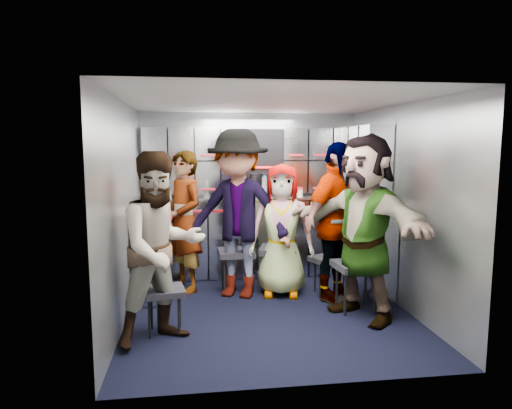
{
  "coord_description": "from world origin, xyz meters",
  "views": [
    {
      "loc": [
        -0.72,
        -4.45,
        1.68
      ],
      "look_at": [
        -0.08,
        0.35,
        1.05
      ],
      "focal_mm": 32.0,
      "sensor_mm": 36.0,
      "label": 1
    }
  ],
  "objects": [
    {
      "name": "floor",
      "position": [
        0.0,
        0.0,
        0.0
      ],
      "size": [
        3.0,
        3.0,
        0.0
      ],
      "primitive_type": "plane",
      "color": "black",
      "rests_on": "ground"
    },
    {
      "name": "wall_back",
      "position": [
        0.0,
        1.5,
        1.05
      ],
      "size": [
        2.8,
        0.04,
        2.1
      ],
      "primitive_type": "cube",
      "color": "gray",
      "rests_on": "ground"
    },
    {
      "name": "wall_left",
      "position": [
        -1.4,
        0.0,
        1.05
      ],
      "size": [
        0.04,
        3.0,
        2.1
      ],
      "primitive_type": "cube",
      "color": "gray",
      "rests_on": "ground"
    },
    {
      "name": "wall_right",
      "position": [
        1.4,
        0.0,
        1.05
      ],
      "size": [
        0.04,
        3.0,
        2.1
      ],
      "primitive_type": "cube",
      "color": "gray",
      "rests_on": "ground"
    },
    {
      "name": "ceiling",
      "position": [
        0.0,
        0.0,
        2.1
      ],
      "size": [
        2.8,
        3.0,
        0.02
      ],
      "primitive_type": "cube",
      "color": "silver",
      "rests_on": "wall_back"
    },
    {
      "name": "cart_bank_back",
      "position": [
        0.0,
        1.29,
        0.49
      ],
      "size": [
        2.68,
        0.38,
        0.99
      ],
      "primitive_type": "cube",
      "color": "#A4AAB4",
      "rests_on": "ground"
    },
    {
      "name": "cart_bank_left",
      "position": [
        -1.19,
        0.56,
        0.49
      ],
      "size": [
        0.38,
        0.76,
        0.99
      ],
      "primitive_type": "cube",
      "color": "#A4AAB4",
      "rests_on": "ground"
    },
    {
      "name": "counter",
      "position": [
        0.0,
        1.29,
        1.01
      ],
      "size": [
        2.68,
        0.42,
        0.03
      ],
      "primitive_type": "cube",
      "color": "#AEB0B5",
      "rests_on": "cart_bank_back"
    },
    {
      "name": "locker_bank_back",
      "position": [
        0.0,
        1.35,
        1.49
      ],
      "size": [
        2.68,
        0.28,
        0.82
      ],
      "primitive_type": "cube",
      "color": "#A4AAB4",
      "rests_on": "wall_back"
    },
    {
      "name": "locker_bank_right",
      "position": [
        1.25,
        0.7,
        1.49
      ],
      "size": [
        0.28,
        1.0,
        0.82
      ],
      "primitive_type": "cube",
      "color": "#A4AAB4",
      "rests_on": "wall_right"
    },
    {
      "name": "right_cabinet",
      "position": [
        1.25,
        0.6,
        0.5
      ],
      "size": [
        0.28,
        1.2,
        1.0
      ],
      "primitive_type": "cube",
      "color": "#A4AAB4",
      "rests_on": "ground"
    },
    {
      "name": "coffee_niche",
      "position": [
        0.18,
        1.41,
        1.47
      ],
      "size": [
        0.46,
        0.16,
        0.84
      ],
      "primitive_type": null,
      "color": "black",
      "rests_on": "wall_back"
    },
    {
      "name": "red_latch_strip",
      "position": [
        0.0,
        1.09,
        0.88
      ],
      "size": [
        2.6,
        0.02,
        0.03
      ],
      "primitive_type": "cube",
      "color": "#B21826",
      "rests_on": "cart_bank_back"
    },
    {
      "name": "jump_seat_near_left",
      "position": [
        -1.01,
        -0.43,
        0.36
      ],
      "size": [
        0.4,
        0.38,
        0.41
      ],
      "rotation": [
        0.0,
        0.0,
        0.16
      ],
      "color": "black",
      "rests_on": "ground"
    },
    {
      "name": "jump_seat_mid_left",
      "position": [
        -0.26,
        0.69,
        0.42
      ],
      "size": [
        0.41,
        0.39,
        0.48
      ],
      "rotation": [
        0.0,
        0.0,
        0.03
      ],
      "color": "black",
      "rests_on": "ground"
    },
    {
      "name": "jump_seat_center",
      "position": [
        0.23,
        0.67,
        0.44
      ],
      "size": [
        0.51,
        0.5,
        0.5
      ],
      "rotation": [
        0.0,
        0.0,
        -0.26
      ],
      "color": "black",
      "rests_on": "ground"
    },
    {
      "name": "jump_seat_mid_right",
      "position": [
        0.77,
        0.41,
        0.38
      ],
      "size": [
        0.48,
        0.47,
        0.43
      ],
      "rotation": [
        0.0,
        0.0,
        0.42
      ],
      "color": "black",
      "rests_on": "ground"
    },
    {
      "name": "jump_seat_near_right",
      "position": [
        0.89,
        -0.12,
        0.44
      ],
      "size": [
        0.46,
        0.44,
        0.5
      ],
      "rotation": [
        0.0,
        0.0,
        0.08
      ],
      "color": "black",
      "rests_on": "ground"
    },
    {
      "name": "attendant_standing",
      "position": [
        -0.85,
        0.8,
        0.81
      ],
      "size": [
        0.64,
        0.71,
        1.62
      ],
      "primitive_type": "imported",
      "rotation": [
        0.0,
        0.0,
        -1.01
      ],
      "color": "black",
      "rests_on": "ground"
    },
    {
      "name": "attendant_arc_a",
      "position": [
        -1.01,
        -0.61,
        0.82
      ],
      "size": [
        0.99,
        0.92,
        1.63
      ],
      "primitive_type": "imported",
      "rotation": [
        0.0,
        0.0,
        0.5
      ],
      "color": "black",
      "rests_on": "ground"
    },
    {
      "name": "attendant_arc_b",
      "position": [
        -0.26,
        0.51,
        0.93
      ],
      "size": [
        1.38,
        1.11,
        1.86
      ],
      "primitive_type": "imported",
      "rotation": [
        0.0,
        0.0,
        -0.4
      ],
      "color": "black",
      "rests_on": "ground"
    },
    {
      "name": "attendant_arc_c",
      "position": [
        0.23,
        0.49,
        0.74
      ],
      "size": [
        0.8,
        0.61,
        1.48
      ],
      "primitive_type": "imported",
      "rotation": [
        0.0,
        0.0,
        -0.2
      ],
      "color": "black",
      "rests_on": "ground"
    },
    {
      "name": "attendant_arc_d",
      "position": [
        0.77,
        0.23,
        0.86
      ],
      "size": [
        1.04,
        0.97,
        1.72
      ],
      "primitive_type": "imported",
      "rotation": [
        0.0,
        0.0,
        0.7
      ],
      "color": "black",
      "rests_on": "ground"
    },
    {
      "name": "attendant_arc_e",
      "position": [
        0.89,
        -0.3,
        0.9
      ],
      "size": [
        1.25,
        1.72,
        1.8
      ],
      "primitive_type": "imported",
      "rotation": [
        0.0,
        0.0,
        -1.08
      ],
      "color": "black",
      "rests_on": "ground"
    },
    {
      "name": "bottle_left",
      "position": [
        -0.58,
        1.24,
        1.14
      ],
      "size": [
        0.07,
        0.07,
        0.22
      ],
      "primitive_type": "cylinder",
      "color": "white",
      "rests_on": "counter"
    },
    {
      "name": "bottle_mid",
      "position": [
        -0.33,
        1.24,
        1.15
      ],
      "size": [
        0.06,
        0.06,
        0.24
      ],
      "primitive_type": "cylinder",
      "color": "white",
      "rests_on": "counter"
    },
    {
      "name": "bottle_right",
      "position": [
        0.15,
        1.24,
        1.16
      ],
      "size": [
        0.06,
        0.06,
        0.25
      ],
      "primitive_type": "cylinder",
      "color": "white",
      "rests_on": "counter"
    },
    {
      "name": "cup_left",
      "position": [
        -1.05,
        1.23,
        1.07
      ],
      "size": [
        0.09,
        0.09,
        0.09
      ],
      "primitive_type": "cylinder",
      "color": "#CAB28E",
      "rests_on": "counter"
    },
    {
      "name": "cup_right",
      "position": [
        0.61,
        1.23,
        1.08
      ],
      "size": [
        0.08,
        0.08,
        0.1
      ],
      "primitive_type": "cylinder",
      "color": "#CAB28E",
      "rests_on": "counter"
    }
  ]
}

